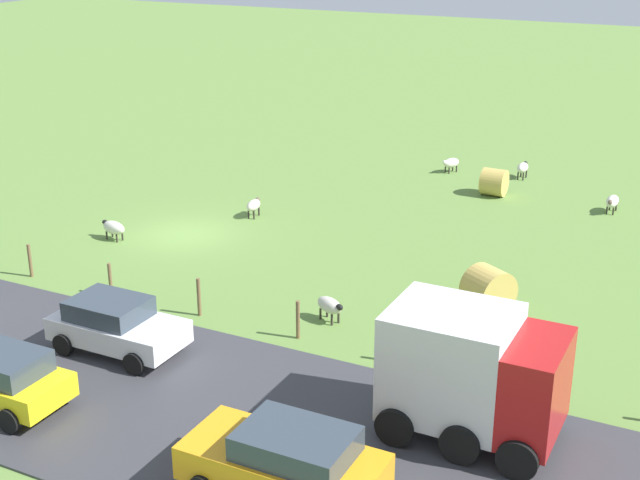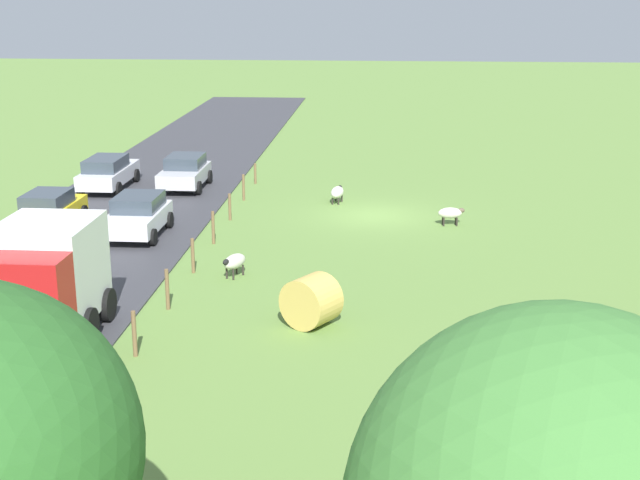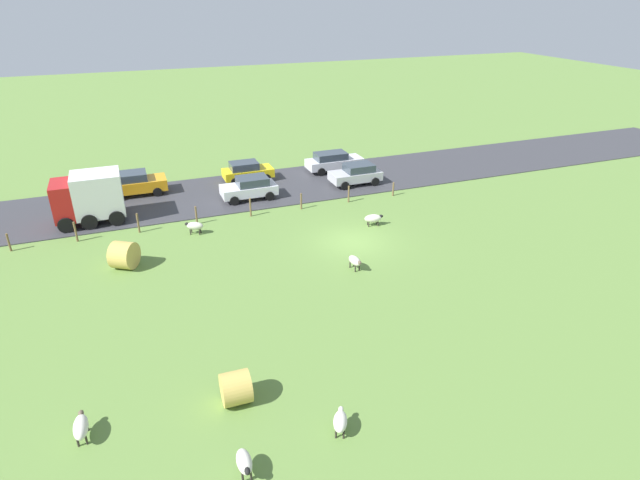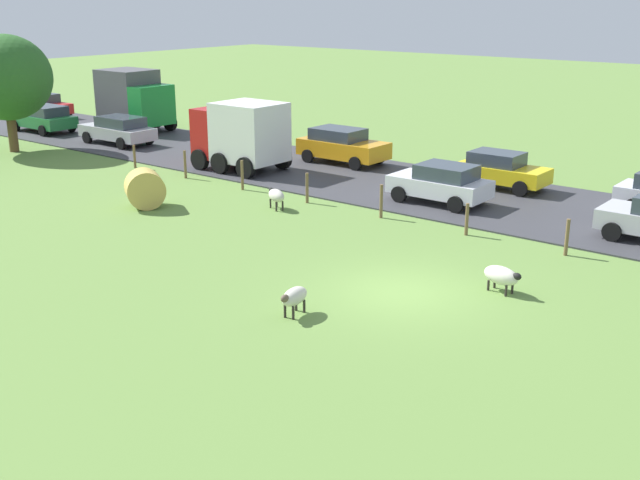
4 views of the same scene
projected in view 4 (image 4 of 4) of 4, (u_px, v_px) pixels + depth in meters
ground_plane at (401, 292)px, 21.74m from camera, size 160.00×160.00×0.00m
road_strip at (554, 211)px, 29.80m from camera, size 8.00×80.00×0.06m
sheep_0 at (294, 297)px, 20.05m from camera, size 1.11×0.57×0.74m
sheep_1 at (276, 196)px, 30.00m from camera, size 0.87×1.16×0.78m
sheep_4 at (502, 276)px, 21.61m from camera, size 0.71×1.24×0.75m
hay_bale_0 at (145, 189)px, 30.19m from camera, size 1.85×1.74×1.48m
tree_3 at (6, 78)px, 40.04m from camera, size 4.63×4.63×6.01m
fence_post_1 at (567, 237)px, 24.65m from camera, size 0.12×0.12×1.19m
fence_post_2 at (467, 219)px, 26.74m from camera, size 0.12×0.12×1.13m
fence_post_3 at (381, 201)px, 28.80m from camera, size 0.12×0.12×1.26m
fence_post_4 at (307, 188)px, 30.88m from camera, size 0.12×0.12×1.21m
fence_post_5 at (242, 175)px, 32.95m from camera, size 0.12×0.12×1.26m
fence_post_6 at (185, 164)px, 35.03m from camera, size 0.12×0.12×1.26m
fence_post_7 at (135, 157)px, 37.13m from camera, size 0.12×0.12×1.09m
truck_0 at (134, 99)px, 46.59m from camera, size 2.86×4.29×3.58m
truck_1 at (241, 134)px, 36.20m from camera, size 2.80×4.11×3.15m
car_0 at (43, 118)px, 46.50m from camera, size 2.15×4.35×1.55m
car_1 at (441, 183)px, 30.61m from camera, size 2.08×3.88×1.55m
car_2 at (118, 129)px, 42.68m from camera, size 2.08×4.54×1.52m
car_3 at (342, 145)px, 37.89m from camera, size 2.18×4.38×1.66m
car_5 at (43, 105)px, 52.03m from camera, size 2.00×4.09×1.54m
car_6 at (501, 169)px, 32.99m from camera, size 1.95×3.81×1.52m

